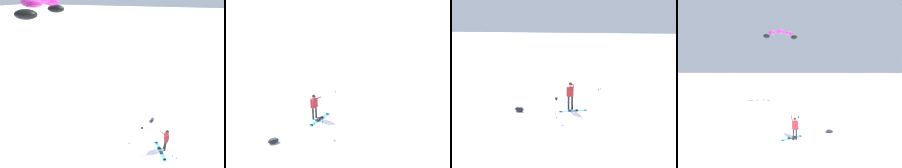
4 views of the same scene
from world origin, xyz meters
TOP-DOWN VIEW (x-y plane):
  - ground_plane at (0.00, 0.00)m, footprint 300.00×300.00m
  - snowboarder at (0.07, -0.35)m, footprint 0.58×0.65m
  - snowboard at (-0.17, -0.13)m, footprint 1.67×1.01m
  - gear_bag_large at (2.87, 0.87)m, footprint 0.61×0.32m
  - camera_tripod at (0.37, 1.34)m, footprint 0.68×0.63m
  - ski_poles at (-1.58, -0.92)m, footprint 0.34×0.27m

SIDE VIEW (x-z plane):
  - ground_plane at x=0.00m, z-range 0.00..0.00m
  - snowboard at x=-0.17m, z-range -0.03..0.07m
  - gear_bag_large at x=2.87m, z-range 0.01..0.29m
  - ski_poles at x=-1.58m, z-range 0.21..1.54m
  - camera_tripod at x=0.37m, z-range 0.27..1.50m
  - snowboarder at x=0.07m, z-range 0.18..1.92m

